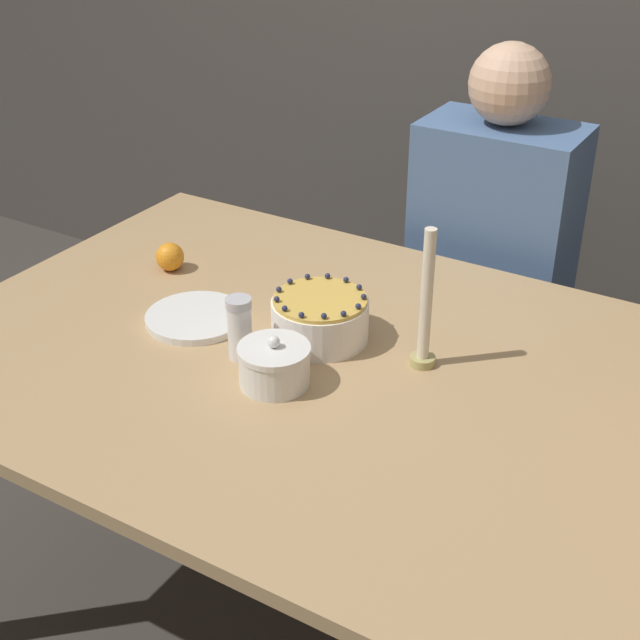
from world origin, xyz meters
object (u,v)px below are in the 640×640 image
object	(u,v)px
sugar_bowl	(274,365)
cake	(320,318)
candle	(426,311)
sugar_shaker	(240,328)
person_man_blue_shirt	(486,308)

from	to	relation	value
sugar_bowl	cake	bearing A→B (deg)	93.87
cake	candle	xyz separation A→B (m)	(0.23, 0.02, 0.07)
sugar_bowl	sugar_shaker	xyz separation A→B (m)	(-0.11, 0.05, 0.03)
person_man_blue_shirt	sugar_bowl	bearing A→B (deg)	83.61
person_man_blue_shirt	sugar_shaker	bearing A→B (deg)	75.89
cake	person_man_blue_shirt	xyz separation A→B (m)	(0.11, 0.70, -0.27)
sugar_bowl	sugar_shaker	size ratio (longest dim) A/B	1.06
candle	person_man_blue_shirt	bearing A→B (deg)	99.57
sugar_shaker	person_man_blue_shirt	bearing A→B (deg)	75.89
cake	candle	distance (m)	0.24
sugar_bowl	candle	xyz separation A→B (m)	(0.21, 0.21, 0.08)
candle	sugar_shaker	bearing A→B (deg)	-153.40
cake	person_man_blue_shirt	size ratio (longest dim) A/B	0.16
candle	person_man_blue_shirt	xyz separation A→B (m)	(-0.11, 0.68, -0.34)
candle	person_man_blue_shirt	distance (m)	0.77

